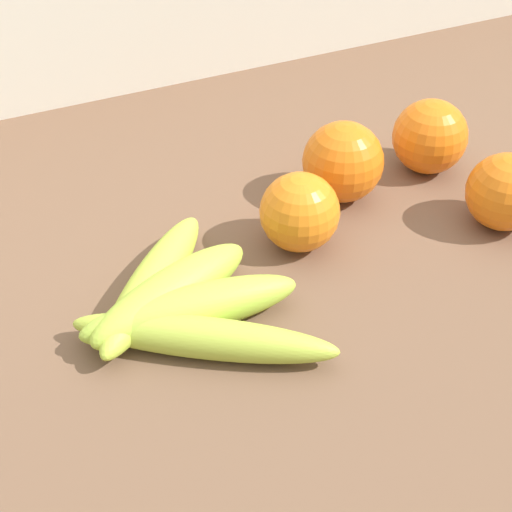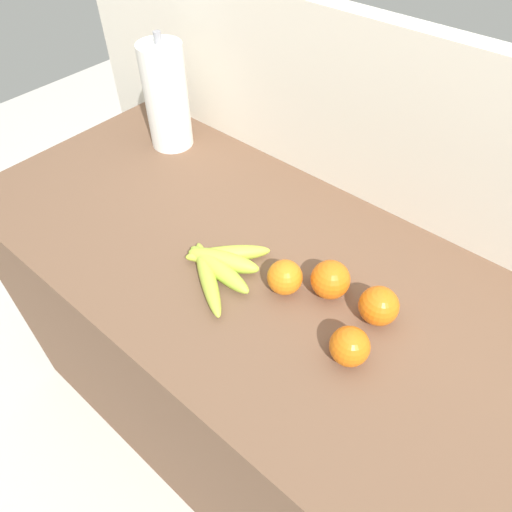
% 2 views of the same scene
% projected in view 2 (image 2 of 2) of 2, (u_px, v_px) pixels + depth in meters
% --- Properties ---
extents(ground_plane, '(6.00, 6.00, 0.00)m').
position_uv_depth(ground_plane, '(276.00, 442.00, 1.64)').
color(ground_plane, beige).
extents(counter, '(1.69, 0.69, 0.87)m').
position_uv_depth(counter, '(280.00, 381.00, 1.32)').
color(counter, brown).
rests_on(counter, ground).
extents(wall_back, '(2.09, 0.06, 1.30)m').
position_uv_depth(wall_back, '(362.00, 257.00, 1.36)').
color(wall_back, silver).
rests_on(wall_back, ground).
extents(banana_bunch, '(0.20, 0.24, 0.04)m').
position_uv_depth(banana_bunch, '(220.00, 265.00, 1.01)').
color(banana_bunch, '#AFC43F').
rests_on(banana_bunch, counter).
extents(orange_front, '(0.08, 0.08, 0.08)m').
position_uv_depth(orange_front, '(330.00, 280.00, 0.95)').
color(orange_front, orange).
rests_on(orange_front, counter).
extents(orange_back_right, '(0.07, 0.07, 0.07)m').
position_uv_depth(orange_back_right, '(285.00, 277.00, 0.96)').
color(orange_back_right, orange).
rests_on(orange_back_right, counter).
extents(orange_far_right, '(0.08, 0.08, 0.08)m').
position_uv_depth(orange_far_right, '(350.00, 346.00, 0.85)').
color(orange_far_right, orange).
rests_on(orange_far_right, counter).
extents(orange_back_left, '(0.08, 0.08, 0.08)m').
position_uv_depth(orange_back_left, '(379.00, 306.00, 0.91)').
color(orange_back_left, orange).
rests_on(orange_back_left, counter).
extents(paper_towel_roll, '(0.12, 0.12, 0.32)m').
position_uv_depth(paper_towel_roll, '(166.00, 97.00, 1.27)').
color(paper_towel_roll, white).
rests_on(paper_towel_roll, counter).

